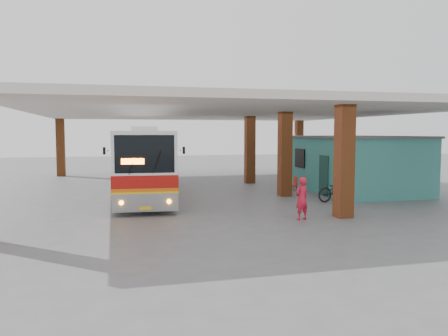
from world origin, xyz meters
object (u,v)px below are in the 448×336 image
Objects in this scene: motorcycle at (337,190)px; red_chair at (294,184)px; pedestrian at (302,199)px; coach_bus at (145,162)px.

red_chair is (-0.27, 4.50, -0.20)m from motorcycle.
motorcycle is at bearing -87.56° from red_chair.
motorcycle reaches higher than red_chair.
coach_bus is at bearing -75.71° from pedestrian.
pedestrian is 2.09× the size of red_chair.
motorcycle is at bearing -152.21° from pedestrian.
red_chair is at bearing -4.77° from motorcycle.
pedestrian reaches higher than red_chair.
coach_bus is 9.66m from pedestrian.
pedestrian is 8.79m from red_chair.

